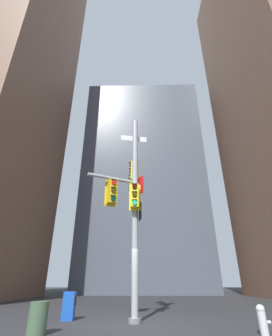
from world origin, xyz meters
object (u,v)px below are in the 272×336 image
at_px(signal_pole_assembly, 132,194).
at_px(newspaper_box, 69,306).
at_px(trash_bin, 38,318).
at_px(fire_hydrant, 262,319).

relative_size(signal_pole_assembly, newspaper_box, 8.83).
relative_size(signal_pole_assembly, trash_bin, 10.52).
relative_size(fire_hydrant, trash_bin, 0.92).
height_order(newspaper_box, trash_bin, newspaper_box).
bearing_deg(trash_bin, newspaper_box, 88.14).
distance_m(newspaper_box, trash_bin, 2.81).
bearing_deg(trash_bin, signal_pole_assembly, 46.19).
distance_m(fire_hydrant, trash_bin, 6.23).
bearing_deg(newspaper_box, trash_bin, -91.86).
height_order(fire_hydrant, trash_bin, trash_bin).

